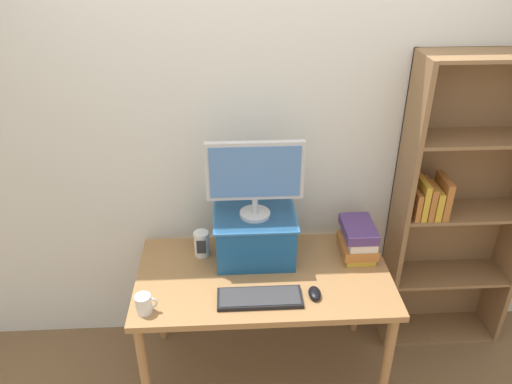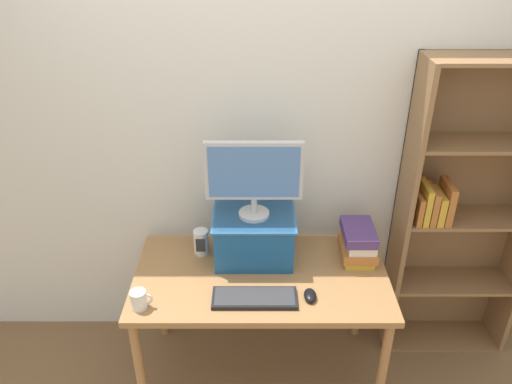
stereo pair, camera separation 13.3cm
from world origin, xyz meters
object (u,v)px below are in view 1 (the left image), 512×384
at_px(coffee_mug, 144,304).
at_px(desk_speaker, 202,244).
at_px(bookshelf_unit, 456,208).
at_px(computer_mouse, 315,293).
at_px(desk, 264,286).
at_px(keyboard, 260,298).
at_px(computer_monitor, 255,175).
at_px(riser_box, 255,235).
at_px(book_stack, 358,240).

distance_m(coffee_mug, desk_speaker, 0.53).
bearing_deg(desk_speaker, bookshelf_unit, 4.23).
bearing_deg(desk_speaker, computer_mouse, -33.46).
height_order(desk, keyboard, keyboard).
xyz_separation_m(bookshelf_unit, computer_monitor, (-1.19, -0.14, 0.33)).
bearing_deg(keyboard, desk, 80.36).
relative_size(keyboard, computer_mouse, 4.14).
relative_size(bookshelf_unit, coffee_mug, 16.66).
xyz_separation_m(computer_mouse, desk_speaker, (-0.59, 0.39, 0.06)).
distance_m(desk, bookshelf_unit, 1.22).
bearing_deg(coffee_mug, riser_box, 37.06).
xyz_separation_m(book_stack, coffee_mug, (-1.15, -0.41, -0.05)).
bearing_deg(desk_speaker, riser_box, -5.43).
bearing_deg(computer_monitor, book_stack, -1.59).
distance_m(riser_box, computer_mouse, 0.48).
bearing_deg(riser_box, bookshelf_unit, 6.65).
bearing_deg(desk, computer_mouse, -37.46).
height_order(coffee_mug, desk_speaker, desk_speaker).
distance_m(computer_monitor, desk_speaker, 0.54).
bearing_deg(desk_speaker, computer_monitor, -5.71).
distance_m(computer_monitor, book_stack, 0.72).
bearing_deg(bookshelf_unit, riser_box, -173.35).
height_order(riser_box, keyboard, riser_box).
xyz_separation_m(desk, book_stack, (0.54, 0.15, 0.18)).
distance_m(riser_box, keyboard, 0.39).
relative_size(riser_box, computer_mouse, 4.35).
height_order(computer_monitor, computer_mouse, computer_monitor).
relative_size(computer_mouse, desk_speaker, 0.70).
relative_size(riser_box, keyboard, 1.05).
height_order(keyboard, desk_speaker, desk_speaker).
bearing_deg(coffee_mug, desk, 23.09).
bearing_deg(computer_mouse, coffee_mug, -175.47).
bearing_deg(computer_monitor, keyboard, -89.42).
relative_size(desk, coffee_mug, 12.32).
distance_m(desk, riser_box, 0.28).
bearing_deg(desk, keyboard, -99.64).
bearing_deg(bookshelf_unit, desk_speaker, -175.77).
height_order(bookshelf_unit, computer_monitor, bookshelf_unit).
bearing_deg(computer_monitor, bookshelf_unit, 6.73).
height_order(computer_monitor, book_stack, computer_monitor).
bearing_deg(book_stack, desk, -164.39).
height_order(riser_box, computer_mouse, riser_box).
distance_m(computer_monitor, keyboard, 0.63).
relative_size(computer_monitor, computer_mouse, 4.93).
xyz_separation_m(desk, coffee_mug, (-0.60, -0.26, 0.13)).
height_order(desk, desk_speaker, desk_speaker).
bearing_deg(riser_box, computer_mouse, -51.50).
distance_m(bookshelf_unit, keyboard, 1.31).
xyz_separation_m(computer_mouse, coffee_mug, (-0.85, -0.07, 0.03)).
relative_size(keyboard, book_stack, 1.63).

